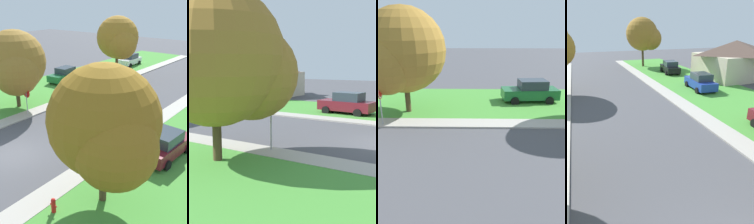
# 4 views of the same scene
# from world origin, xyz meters

# --- Properties ---
(ground_plane) EXTENTS (120.00, 120.00, 0.00)m
(ground_plane) POSITION_xyz_m (0.00, 0.00, 0.00)
(ground_plane) COLOR #4C4C51
(sidewalk_east) EXTENTS (1.40, 56.00, 0.10)m
(sidewalk_east) POSITION_xyz_m (4.70, 12.00, 0.05)
(sidewalk_east) COLOR #ADA89E
(sidewalk_east) RESTS_ON ground
(sidewalk_west) EXTENTS (1.40, 56.00, 0.10)m
(sidewalk_west) POSITION_xyz_m (-4.70, 12.00, 0.05)
(sidewalk_west) COLOR #ADA89E
(sidewalk_west) RESTS_ON ground
(lawn_west) EXTENTS (8.00, 56.00, 0.08)m
(lawn_west) POSITION_xyz_m (-9.40, 12.00, 0.04)
(lawn_west) COLOR #479338
(lawn_west) RESTS_ON ground
(stop_sign_far_corner) EXTENTS (0.92, 0.92, 2.77)m
(stop_sign_far_corner) POSITION_xyz_m (-4.40, 4.75, 1.89)
(stop_sign_far_corner) COLOR #9E9EA3
(stop_sign_far_corner) RESTS_ON ground
(car_white_near_corner) EXTENTS (2.14, 4.36, 1.76)m
(car_white_near_corner) POSITION_xyz_m (-8.33, 27.48, 0.87)
(car_white_near_corner) COLOR white
(car_white_near_corner) RESTS_ON ground
(car_maroon_far_down_street) EXTENTS (2.27, 4.41, 1.76)m
(car_maroon_far_down_street) POSITION_xyz_m (7.65, 5.78, 0.87)
(car_maroon_far_down_street) COLOR maroon
(car_maroon_far_down_street) RESTS_ON ground
(car_green_behind_trees) EXTENTS (2.26, 4.41, 1.76)m
(car_green_behind_trees) POSITION_xyz_m (-9.58, 14.63, 0.87)
(car_green_behind_trees) COLOR #1E6033
(car_green_behind_trees) RESTS_ON ground
(tree_sidewalk_far) EXTENTS (5.49, 5.10, 6.87)m
(tree_sidewalk_far) POSITION_xyz_m (7.41, -0.23, 4.15)
(tree_sidewalk_far) COLOR #4C3823
(tree_sidewalk_far) RESTS_ON ground
(tree_sidewalk_near) EXTENTS (5.50, 5.11, 7.56)m
(tree_sidewalk_near) POSITION_xyz_m (-5.61, 20.11, 4.83)
(tree_sidewalk_near) COLOR #4C3823
(tree_sidewalk_near) RESTS_ON ground
(tree_sidewalk_mid) EXTENTS (5.91, 5.50, 6.99)m
(tree_sidewalk_mid) POSITION_xyz_m (-6.52, 5.47, 4.07)
(tree_sidewalk_mid) COLOR #4C3823
(tree_sidewalk_mid) RESTS_ON ground
(fire_hydrant) EXTENTS (0.38, 0.22, 0.83)m
(fire_hydrant) POSITION_xyz_m (5.89, -2.17, 0.44)
(fire_hydrant) COLOR red
(fire_hydrant) RESTS_ON ground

